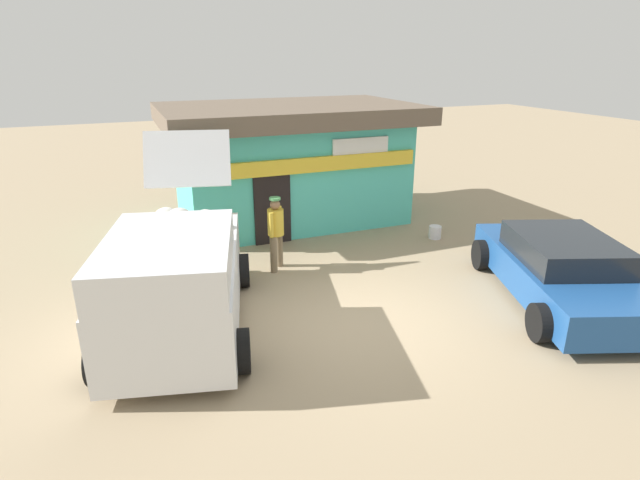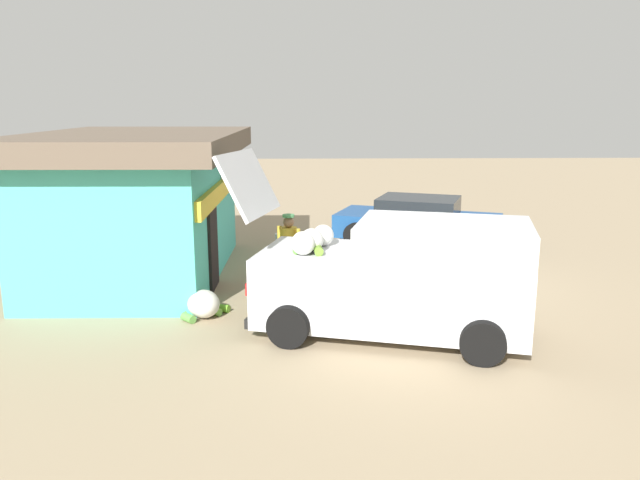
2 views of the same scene
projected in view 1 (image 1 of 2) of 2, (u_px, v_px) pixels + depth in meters
ground_plane at (361, 322)px, 8.88m from camera, size 60.00×60.00×0.00m
storefront_bar at (290, 161)px, 13.86m from camera, size 6.70×4.38×3.12m
delivery_van at (178, 278)px, 8.32m from camera, size 3.09×5.16×2.95m
parked_sedan at (561, 270)px, 9.53m from camera, size 3.34×4.69×1.25m
vendor_standing at (276, 229)px, 10.75m from camera, size 0.48×0.48×1.60m
customer_bending at (199, 253)px, 9.80m from camera, size 0.63×0.78×1.25m
unloaded_banana_pile at (200, 245)px, 11.79m from camera, size 0.86×0.83×0.48m
paint_bucket at (435, 232)px, 12.83m from camera, size 0.31×0.31×0.32m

